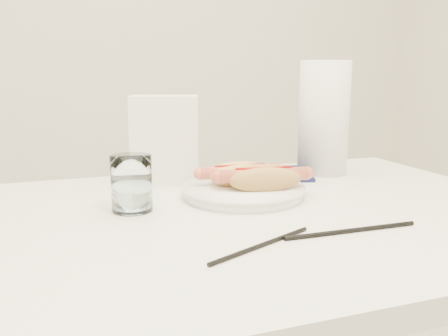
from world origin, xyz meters
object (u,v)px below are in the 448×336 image
object	(u,v)px
plate	(243,192)
table	(244,241)
hotdog_right	(263,179)
paper_towel_roll	(324,118)
hotdog_left	(240,175)
napkin_box	(165,140)
water_glass	(132,183)

from	to	relation	value
plate	table	bearing A→B (deg)	-110.52
hotdog_right	paper_towel_roll	world-z (taller)	paper_towel_roll
hotdog_right	hotdog_left	bearing A→B (deg)	125.99
plate	hotdog_left	distance (m)	0.04
table	plate	world-z (taller)	plate
hotdog_left	napkin_box	xyz separation A→B (m)	(-0.13, 0.16, 0.06)
plate	water_glass	distance (m)	0.24
water_glass	paper_towel_roll	bearing A→B (deg)	19.16
table	water_glass	xyz separation A→B (m)	(-0.20, 0.08, 0.11)
hotdog_left	water_glass	distance (m)	0.24
table	napkin_box	world-z (taller)	napkin_box
table	paper_towel_roll	world-z (taller)	paper_towel_roll
hotdog_right	paper_towel_roll	size ratio (longest dim) A/B	0.66
water_glass	paper_towel_roll	xyz separation A→B (m)	(0.52, 0.18, 0.09)
paper_towel_roll	table	bearing A→B (deg)	-141.43
table	hotdog_right	xyz separation A→B (m)	(0.07, 0.06, 0.10)
plate	water_glass	xyz separation A→B (m)	(-0.24, -0.02, 0.04)
plate	hotdog_right	xyz separation A→B (m)	(0.03, -0.03, 0.03)
table	napkin_box	xyz separation A→B (m)	(-0.09, 0.28, 0.16)
hotdog_right	water_glass	distance (m)	0.27
napkin_box	paper_towel_roll	bearing A→B (deg)	13.61
water_glass	plate	bearing A→B (deg)	5.28
hotdog_right	table	bearing A→B (deg)	-128.03
hotdog_right	water_glass	xyz separation A→B (m)	(-0.27, 0.01, 0.01)
plate	hotdog_left	xyz separation A→B (m)	(0.00, 0.02, 0.03)
water_glass	napkin_box	world-z (taller)	napkin_box
table	plate	size ratio (longest dim) A/B	4.76
hotdog_left	hotdog_right	world-z (taller)	hotdog_right
water_glass	paper_towel_roll	size ratio (longest dim) A/B	0.37
table	paper_towel_roll	distance (m)	0.46
napkin_box	paper_towel_roll	xyz separation A→B (m)	(0.41, -0.02, 0.04)
plate	hotdog_left	bearing A→B (deg)	86.19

